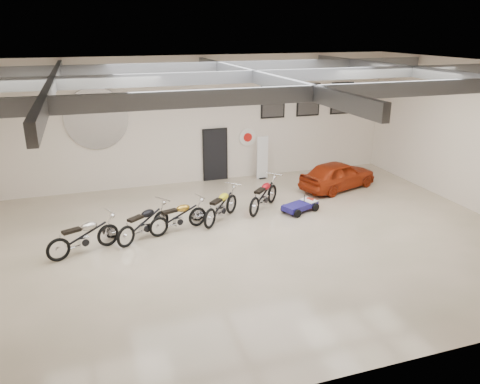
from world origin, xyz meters
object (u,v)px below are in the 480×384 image
object	(u,v)px
motorcycle_black	(144,222)
motorcycle_red	(264,194)
motorcycle_gold	(178,216)
motorcycle_yellow	(221,205)
banner_stand	(262,157)
go_kart	(303,203)
vintage_car	(338,175)
motorcycle_silver	(83,236)

from	to	relation	value
motorcycle_black	motorcycle_red	bearing A→B (deg)	-21.74
motorcycle_gold	motorcycle_yellow	xyz separation A→B (m)	(1.48, 0.40, 0.03)
banner_stand	motorcycle_black	distance (m)	7.03
motorcycle_black	motorcycle_yellow	xyz separation A→B (m)	(2.56, 0.62, 0.01)
banner_stand	motorcycle_yellow	size ratio (longest dim) A/B	0.89
go_kart	motorcycle_gold	bearing A→B (deg)	162.90
motorcycle_yellow	vintage_car	size ratio (longest dim) A/B	0.62
motorcycle_silver	motorcycle_black	xyz separation A→B (m)	(1.71, 0.44, -0.01)
motorcycle_gold	go_kart	xyz separation A→B (m)	(4.39, 0.33, -0.22)
motorcycle_black	go_kart	distance (m)	5.51
motorcycle_silver	motorcycle_yellow	distance (m)	4.41
banner_stand	motorcycle_gold	world-z (taller)	banner_stand
motorcycle_gold	motorcycle_yellow	bearing A→B (deg)	-2.69
motorcycle_silver	motorcycle_gold	size ratio (longest dim) A/B	1.06
motorcycle_red	go_kart	bearing A→B (deg)	-68.69
motorcycle_black	go_kart	bearing A→B (deg)	-30.67
motorcycle_yellow	go_kart	xyz separation A→B (m)	(2.91, -0.07, -0.24)
banner_stand	motorcycle_yellow	xyz separation A→B (m)	(-2.88, -3.80, -0.38)
motorcycle_silver	motorcycle_yellow	size ratio (longest dim) A/B	1.01
motorcycle_silver	vintage_car	distance (m)	9.87
motorcycle_gold	motorcycle_yellow	size ratio (longest dim) A/B	0.95
banner_stand	motorcycle_red	size ratio (longest dim) A/B	0.87
motorcycle_red	vintage_car	world-z (taller)	vintage_car
banner_stand	motorcycle_silver	distance (m)	8.66
motorcycle_black	motorcycle_red	size ratio (longest dim) A/B	0.96
banner_stand	motorcycle_gold	distance (m)	6.07
banner_stand	go_kart	size ratio (longest dim) A/B	1.15
motorcycle_silver	motorcycle_gold	world-z (taller)	motorcycle_silver
motorcycle_black	vintage_car	world-z (taller)	vintage_car
banner_stand	motorcycle_black	world-z (taller)	banner_stand
banner_stand	go_kart	distance (m)	3.92
motorcycle_red	vintage_car	bearing A→B (deg)	-26.15
motorcycle_black	go_kart	size ratio (longest dim) A/B	1.27
banner_stand	motorcycle_red	world-z (taller)	banner_stand
motorcycle_black	vintage_car	size ratio (longest dim) A/B	0.61
motorcycle_black	motorcycle_gold	world-z (taller)	motorcycle_black
motorcycle_red	vintage_car	size ratio (longest dim) A/B	0.64
motorcycle_gold	vintage_car	size ratio (longest dim) A/B	0.59
motorcycle_silver	vintage_car	size ratio (longest dim) A/B	0.62
motorcycle_yellow	banner_stand	bearing A→B (deg)	8.34
motorcycle_black	vintage_car	xyz separation A→B (m)	(7.78, 2.28, 0.04)
banner_stand	vintage_car	size ratio (longest dim) A/B	0.55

